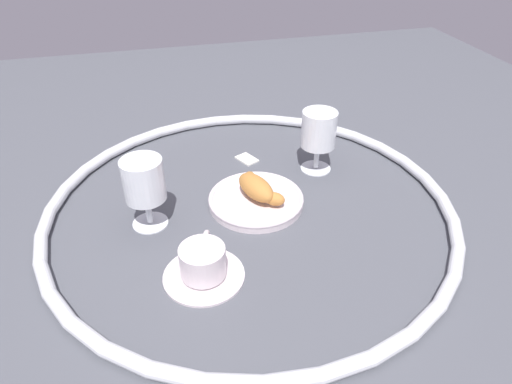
# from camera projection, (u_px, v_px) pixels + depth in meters

# --- Properties ---
(ground_plane) EXTENTS (2.20, 2.20, 0.00)m
(ground_plane) POSITION_uv_depth(u_px,v_px,m) (250.00, 210.00, 0.91)
(ground_plane) COLOR #4C4F56
(table_chrome_rim) EXTENTS (0.80, 0.80, 0.02)m
(table_chrome_rim) POSITION_uv_depth(u_px,v_px,m) (250.00, 205.00, 0.91)
(table_chrome_rim) COLOR silver
(table_chrome_rim) RESTS_ON ground_plane
(pastry_plate) EXTENTS (0.19, 0.19, 0.02)m
(pastry_plate) POSITION_uv_depth(u_px,v_px,m) (256.00, 200.00, 0.92)
(pastry_plate) COLOR silver
(pastry_plate) RESTS_ON ground_plane
(croissant_large) EXTENTS (0.13, 0.09, 0.04)m
(croissant_large) POSITION_uv_depth(u_px,v_px,m) (257.00, 188.00, 0.91)
(croissant_large) COLOR #BC7A38
(croissant_large) RESTS_ON pastry_plate
(coffee_cup_near) EXTENTS (0.14, 0.14, 0.06)m
(coffee_cup_near) POSITION_uv_depth(u_px,v_px,m) (203.00, 264.00, 0.75)
(coffee_cup_near) COLOR silver
(coffee_cup_near) RESTS_ON ground_plane
(juice_glass_left) EXTENTS (0.08, 0.08, 0.14)m
(juice_glass_left) POSITION_uv_depth(u_px,v_px,m) (144.00, 183.00, 0.82)
(juice_glass_left) COLOR white
(juice_glass_left) RESTS_ON ground_plane
(juice_glass_right) EXTENTS (0.08, 0.08, 0.14)m
(juice_glass_right) POSITION_uv_depth(u_px,v_px,m) (319.00, 132.00, 0.99)
(juice_glass_right) COLOR white
(juice_glass_right) RESTS_ON ground_plane
(sugar_packet) EXTENTS (0.06, 0.05, 0.01)m
(sugar_packet) POSITION_uv_depth(u_px,v_px,m) (247.00, 158.00, 1.07)
(sugar_packet) COLOR white
(sugar_packet) RESTS_ON ground_plane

